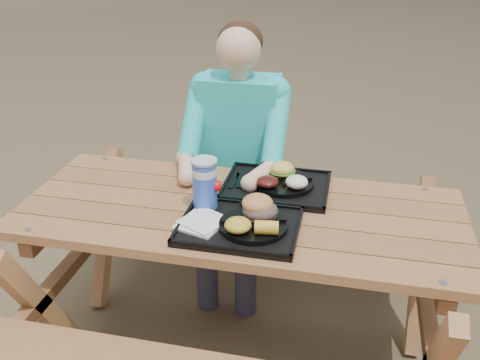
# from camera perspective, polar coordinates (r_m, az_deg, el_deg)

# --- Properties ---
(ground) EXTENTS (60.00, 60.00, 0.00)m
(ground) POSITION_cam_1_polar(r_m,az_deg,el_deg) (2.63, 0.00, -17.43)
(ground) COLOR #999999
(ground) RESTS_ON ground
(picnic_table) EXTENTS (1.80, 1.49, 0.75)m
(picnic_table) POSITION_cam_1_polar(r_m,az_deg,el_deg) (2.38, 0.00, -10.93)
(picnic_table) COLOR #999999
(picnic_table) RESTS_ON ground
(tray_near) EXTENTS (0.45, 0.35, 0.02)m
(tray_near) POSITION_cam_1_polar(r_m,az_deg,el_deg) (2.03, -0.07, -5.05)
(tray_near) COLOR black
(tray_near) RESTS_ON picnic_table
(tray_far) EXTENTS (0.45, 0.35, 0.02)m
(tray_far) POSITION_cam_1_polar(r_m,az_deg,el_deg) (2.33, 3.90, -0.76)
(tray_far) COLOR black
(tray_far) RESTS_ON picnic_table
(plate_near) EXTENTS (0.26, 0.26, 0.02)m
(plate_near) POSITION_cam_1_polar(r_m,az_deg,el_deg) (2.01, 1.44, -4.82)
(plate_near) COLOR black
(plate_near) RESTS_ON tray_near
(plate_far) EXTENTS (0.26, 0.26, 0.02)m
(plate_far) POSITION_cam_1_polar(r_m,az_deg,el_deg) (2.32, 4.69, -0.28)
(plate_far) COLOR black
(plate_far) RESTS_ON tray_far
(napkin_stack) EXTENTS (0.20, 0.20, 0.02)m
(napkin_stack) POSITION_cam_1_polar(r_m,az_deg,el_deg) (2.03, -4.20, -4.56)
(napkin_stack) COLOR silver
(napkin_stack) RESTS_ON tray_near
(soda_cup) EXTENTS (0.10, 0.10, 0.20)m
(soda_cup) POSITION_cam_1_polar(r_m,az_deg,el_deg) (2.11, -3.78, -0.50)
(soda_cup) COLOR blue
(soda_cup) RESTS_ON tray_near
(condiment_bbq) EXTENTS (0.04, 0.04, 0.03)m
(condiment_bbq) POSITION_cam_1_polar(r_m,az_deg,el_deg) (2.13, 0.60, -2.71)
(condiment_bbq) COLOR black
(condiment_bbq) RESTS_ON tray_near
(condiment_mustard) EXTENTS (0.05, 0.05, 0.03)m
(condiment_mustard) POSITION_cam_1_polar(r_m,az_deg,el_deg) (2.12, 2.30, -2.93)
(condiment_mustard) COLOR yellow
(condiment_mustard) RESTS_ON tray_near
(sandwich) EXTENTS (0.13, 0.13, 0.13)m
(sandwich) POSITION_cam_1_polar(r_m,az_deg,el_deg) (2.01, 2.18, -2.29)
(sandwich) COLOR #C07943
(sandwich) RESTS_ON plate_near
(mac_cheese) EXTENTS (0.10, 0.10, 0.05)m
(mac_cheese) POSITION_cam_1_polar(r_m,az_deg,el_deg) (1.94, -0.22, -4.83)
(mac_cheese) COLOR gold
(mac_cheese) RESTS_ON plate_near
(corn_cob) EXTENTS (0.10, 0.10, 0.05)m
(corn_cob) POSITION_cam_1_polar(r_m,az_deg,el_deg) (1.93, 2.85, -5.09)
(corn_cob) COLOR gold
(corn_cob) RESTS_ON plate_near
(cutlery_far) EXTENTS (0.05, 0.15, 0.01)m
(cutlery_far) POSITION_cam_1_polar(r_m,az_deg,el_deg) (2.35, -0.10, -0.02)
(cutlery_far) COLOR black
(cutlery_far) RESTS_ON tray_far
(burger) EXTENTS (0.11, 0.11, 0.10)m
(burger) POSITION_cam_1_polar(r_m,az_deg,el_deg) (2.34, 4.56, 1.54)
(burger) COLOR #E3B650
(burger) RESTS_ON plate_far
(baked_beans) EXTENTS (0.10, 0.10, 0.04)m
(baked_beans) POSITION_cam_1_polar(r_m,az_deg,el_deg) (2.26, 2.94, -0.19)
(baked_beans) COLOR #46110E
(baked_beans) RESTS_ON plate_far
(potato_salad) EXTENTS (0.09, 0.09, 0.05)m
(potato_salad) POSITION_cam_1_polar(r_m,az_deg,el_deg) (2.25, 6.07, -0.21)
(potato_salad) COLOR white
(potato_salad) RESTS_ON plate_far
(diner) EXTENTS (0.48, 0.84, 1.28)m
(diner) POSITION_cam_1_polar(r_m,az_deg,el_deg) (2.74, -0.09, 0.92)
(diner) COLOR #1C93C9
(diner) RESTS_ON ground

